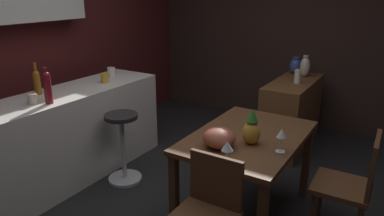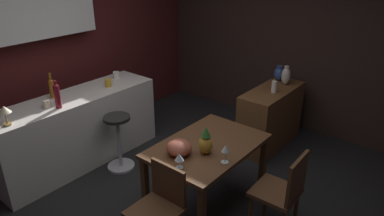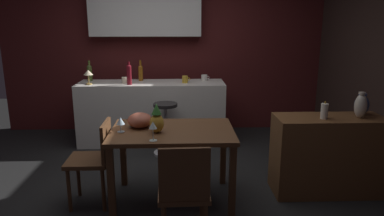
# 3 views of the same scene
# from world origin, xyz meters

# --- Properties ---
(ground_plane) EXTENTS (9.00, 9.00, 0.00)m
(ground_plane) POSITION_xyz_m (0.00, 0.00, 0.00)
(ground_plane) COLOR black
(wall_kitchen_back) EXTENTS (5.20, 0.33, 2.60)m
(wall_kitchen_back) POSITION_xyz_m (-0.06, 2.08, 1.41)
(wall_kitchen_back) COLOR #4C1919
(wall_kitchen_back) RESTS_ON ground_plane
(wall_side_right) EXTENTS (0.10, 4.40, 2.60)m
(wall_side_right) POSITION_xyz_m (2.55, 0.30, 1.30)
(wall_side_right) COLOR #33231E
(wall_side_right) RESTS_ON ground_plane
(dining_table) EXTENTS (1.19, 0.80, 0.74)m
(dining_table) POSITION_xyz_m (0.14, -0.40, 0.64)
(dining_table) COLOR #56351E
(dining_table) RESTS_ON ground_plane
(kitchen_counter) EXTENTS (2.10, 0.60, 0.90)m
(kitchen_counter) POSITION_xyz_m (-0.19, 1.38, 0.45)
(kitchen_counter) COLOR silver
(kitchen_counter) RESTS_ON ground_plane
(sideboard_cabinet) EXTENTS (1.10, 0.44, 0.82)m
(sideboard_cabinet) POSITION_xyz_m (1.74, -0.28, 0.41)
(sideboard_cabinet) COLOR brown
(sideboard_cabinet) RESTS_ON ground_plane
(chair_near_window) EXTENTS (0.40, 0.40, 0.84)m
(chair_near_window) POSITION_xyz_m (-0.61, -0.45, 0.48)
(chair_near_window) COLOR #56351E
(chair_near_window) RESTS_ON ground_plane
(chair_by_doorway) EXTENTS (0.41, 0.41, 0.88)m
(chair_by_doorway) POSITION_xyz_m (0.24, -1.19, 0.49)
(chair_by_doorway) COLOR #56351E
(chair_by_doorway) RESTS_ON ground_plane
(bar_stool) EXTENTS (0.34, 0.34, 0.71)m
(bar_stool) POSITION_xyz_m (0.03, 0.86, 0.38)
(bar_stool) COLOR #262323
(bar_stool) RESTS_ON ground_plane
(wine_glass_left) EXTENTS (0.08, 0.08, 0.14)m
(wine_glass_left) POSITION_xyz_m (-0.34, -0.45, 0.84)
(wine_glass_left) COLOR silver
(wine_glass_left) RESTS_ON dining_table
(wine_glass_right) EXTENTS (0.07, 0.07, 0.18)m
(wine_glass_right) POSITION_xyz_m (-0.02, -0.71, 0.88)
(wine_glass_right) COLOR silver
(wine_glass_right) RESTS_ON dining_table
(pineapple_centerpiece) EXTENTS (0.13, 0.13, 0.28)m
(pineapple_centerpiece) POSITION_xyz_m (-0.00, -0.48, 0.86)
(pineapple_centerpiece) COLOR gold
(pineapple_centerpiece) RESTS_ON dining_table
(fruit_bowl) EXTENTS (0.24, 0.24, 0.15)m
(fruit_bowl) POSITION_xyz_m (-0.18, -0.30, 0.81)
(fruit_bowl) COLOR #9E4C38
(fruit_bowl) RESTS_ON dining_table
(wine_bottle_olive) EXTENTS (0.07, 0.07, 0.30)m
(wine_bottle_olive) POSITION_xyz_m (-1.11, 1.56, 1.03)
(wine_bottle_olive) COLOR #475623
(wine_bottle_olive) RESTS_ON kitchen_counter
(wine_bottle_ruby) EXTENTS (0.07, 0.07, 0.32)m
(wine_bottle_ruby) POSITION_xyz_m (-0.48, 1.21, 1.06)
(wine_bottle_ruby) COLOR maroon
(wine_bottle_ruby) RESTS_ON kitchen_counter
(wine_bottle_amber) EXTENTS (0.07, 0.07, 0.30)m
(wine_bottle_amber) POSITION_xyz_m (-0.36, 1.53, 1.03)
(wine_bottle_amber) COLOR #8C5114
(wine_bottle_amber) RESTS_ON kitchen_counter
(cup_white) EXTENTS (0.12, 0.09, 0.09)m
(cup_white) POSITION_xyz_m (0.58, 1.51, 0.94)
(cup_white) COLOR white
(cup_white) RESTS_ON kitchen_counter
(cup_mustard) EXTENTS (0.12, 0.08, 0.10)m
(cup_mustard) POSITION_xyz_m (0.29, 1.32, 0.95)
(cup_mustard) COLOR gold
(cup_mustard) RESTS_ON kitchen_counter
(cup_cream) EXTENTS (0.11, 0.08, 0.09)m
(cup_cream) POSITION_xyz_m (-0.56, 1.32, 0.95)
(cup_cream) COLOR beige
(cup_cream) RESTS_ON kitchen_counter
(counter_lamp) EXTENTS (0.13, 0.13, 0.21)m
(counter_lamp) POSITION_xyz_m (-1.05, 1.22, 1.06)
(counter_lamp) COLOR #A58447
(counter_lamp) RESTS_ON kitchen_counter
(pillar_candle_tall) EXTENTS (0.07, 0.07, 0.18)m
(pillar_candle_tall) POSITION_xyz_m (1.65, -0.34, 0.90)
(pillar_candle_tall) COLOR white
(pillar_candle_tall) RESTS_ON sideboard_cabinet
(vase_ceramic_blue) EXTENTS (0.15, 0.15, 0.22)m
(vase_ceramic_blue) POSITION_xyz_m (2.10, -0.18, 0.92)
(vase_ceramic_blue) COLOR #334C8C
(vase_ceramic_blue) RESTS_ON sideboard_cabinet
(vase_ceramic_ivory) EXTENTS (0.12, 0.12, 0.26)m
(vase_ceramic_ivory) POSITION_xyz_m (2.02, -0.32, 0.94)
(vase_ceramic_ivory) COLOR beige
(vase_ceramic_ivory) RESTS_ON sideboard_cabinet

